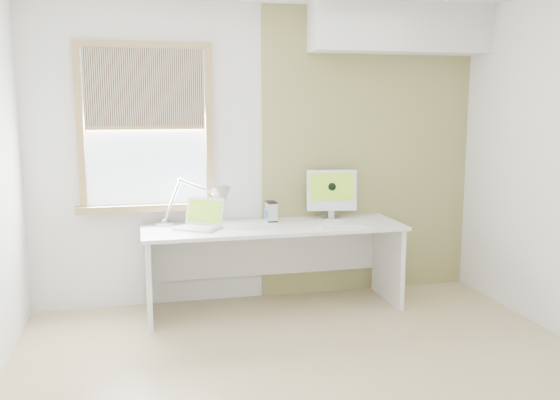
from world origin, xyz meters
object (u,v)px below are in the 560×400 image
object	(u,v)px
external_drive	(271,211)
laptop	(201,221)
desk_lamp	(211,200)
imac	(332,191)
desk	(272,246)

from	to	relation	value
external_drive	laptop	bearing A→B (deg)	-166.08
laptop	external_drive	distance (m)	0.65
desk_lamp	imac	distance (m)	1.09
desk	laptop	size ratio (longest dim) A/B	4.96
imac	desk_lamp	bearing A→B (deg)	-177.08
desk_lamp	laptop	xyz separation A→B (m)	(-0.10, -0.11, -0.15)
desk	desk_lamp	world-z (taller)	desk_lamp
desk_lamp	imac	world-z (taller)	imac
imac	laptop	bearing A→B (deg)	-172.22
desk	laptop	world-z (taller)	laptop
desk	imac	size ratio (longest dim) A/B	4.87
laptop	imac	world-z (taller)	imac
laptop	external_drive	world-z (taller)	laptop
external_drive	imac	distance (m)	0.58
laptop	imac	xyz separation A→B (m)	(1.18, 0.16, 0.18)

